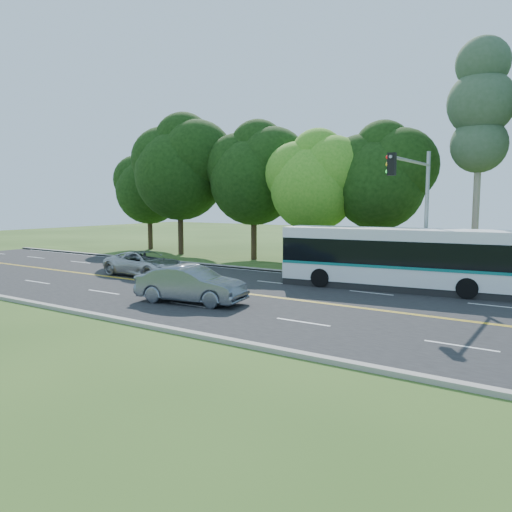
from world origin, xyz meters
The scene contains 12 objects.
ground centered at (0.00, 0.00, 0.00)m, with size 120.00×120.00×0.00m, color #294517.
road centered at (0.00, 0.00, 0.01)m, with size 60.00×14.00×0.02m, color black.
curb_north centered at (0.00, 7.15, 0.07)m, with size 60.00×0.30×0.15m, color gray.
curb_south centered at (0.00, -7.15, 0.07)m, with size 60.00×0.30×0.15m, color gray.
grass_verge centered at (0.00, 9.00, 0.05)m, with size 60.00×4.00×0.10m, color #294517.
lane_markings centered at (-0.09, 0.00, 0.02)m, with size 57.60×13.82×0.00m.
tree_row centered at (-5.15, 12.13, 6.73)m, with size 44.70×9.10×13.84m.
bougainvillea_hedge centered at (7.18, 8.15, 0.72)m, with size 9.50×2.25×1.50m.
traffic_signal centered at (6.49, 5.40, 4.67)m, with size 0.42×6.10×7.00m.
transit_bus centered at (5.76, 5.23, 1.53)m, with size 11.90×3.91×3.06m.
sedan centered at (-0.76, -3.08, 0.83)m, with size 1.70×4.89×1.61m, color slate.
suv centered at (-8.22, 1.41, 0.75)m, with size 2.43×5.26×1.46m, color #AFB3B4.
Camera 1 is at (13.47, -19.45, 4.47)m, focal length 35.00 mm.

